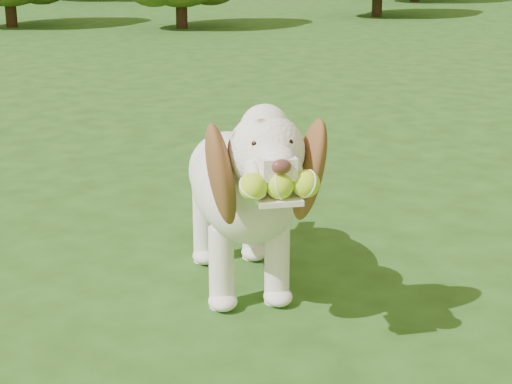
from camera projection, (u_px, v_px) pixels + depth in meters
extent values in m
plane|color=#224212|center=(91.00, 300.00, 3.04)|extent=(80.00, 80.00, 0.00)
ellipsoid|color=white|center=(238.00, 185.00, 3.11)|extent=(0.36, 0.66, 0.34)
ellipsoid|color=white|center=(250.00, 194.00, 2.87)|extent=(0.34, 0.34, 0.33)
ellipsoid|color=white|center=(228.00, 170.00, 3.33)|extent=(0.31, 0.31, 0.30)
cylinder|color=white|center=(258.00, 180.00, 2.72)|extent=(0.19, 0.27, 0.26)
sphere|color=white|center=(266.00, 151.00, 2.57)|extent=(0.24, 0.24, 0.24)
sphere|color=white|center=(265.00, 129.00, 2.57)|extent=(0.16, 0.16, 0.15)
cube|color=white|center=(276.00, 165.00, 2.44)|extent=(0.10, 0.14, 0.06)
ellipsoid|color=#592D28|center=(281.00, 167.00, 2.37)|extent=(0.06, 0.04, 0.04)
cube|color=white|center=(277.00, 197.00, 2.46)|extent=(0.13, 0.15, 0.02)
ellipsoid|color=brown|center=(221.00, 175.00, 2.57)|extent=(0.14, 0.23, 0.36)
ellipsoid|color=brown|center=(309.00, 170.00, 2.62)|extent=(0.13, 0.22, 0.36)
cylinder|color=white|center=(222.00, 152.00, 3.44)|extent=(0.06, 0.17, 0.13)
cylinder|color=white|center=(222.00, 267.00, 2.95)|extent=(0.09, 0.09, 0.29)
cylinder|color=white|center=(277.00, 263.00, 2.99)|extent=(0.09, 0.09, 0.29)
cylinder|color=white|center=(204.00, 226.00, 3.35)|extent=(0.09, 0.09, 0.29)
cylinder|color=white|center=(253.00, 223.00, 3.39)|extent=(0.09, 0.09, 0.29)
sphere|color=#D7EF1E|center=(253.00, 187.00, 2.39)|extent=(0.08, 0.08, 0.08)
sphere|color=#D7EF1E|center=(280.00, 185.00, 2.41)|extent=(0.08, 0.08, 0.08)
sphere|color=#D7EF1E|center=(306.00, 184.00, 2.42)|extent=(0.08, 0.08, 0.08)
cylinder|color=#382314|center=(11.00, 9.00, 10.89)|extent=(0.14, 0.14, 0.46)
cylinder|color=#382314|center=(182.00, 9.00, 10.77)|extent=(0.15, 0.15, 0.47)
cylinder|color=#382314|center=(377.00, 0.00, 12.09)|extent=(0.14, 0.14, 0.47)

